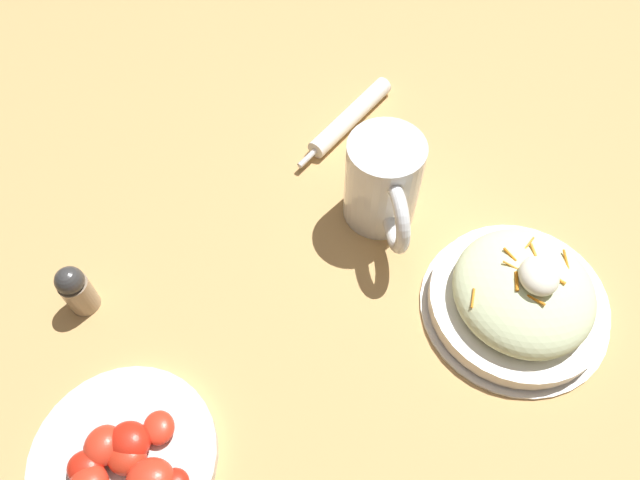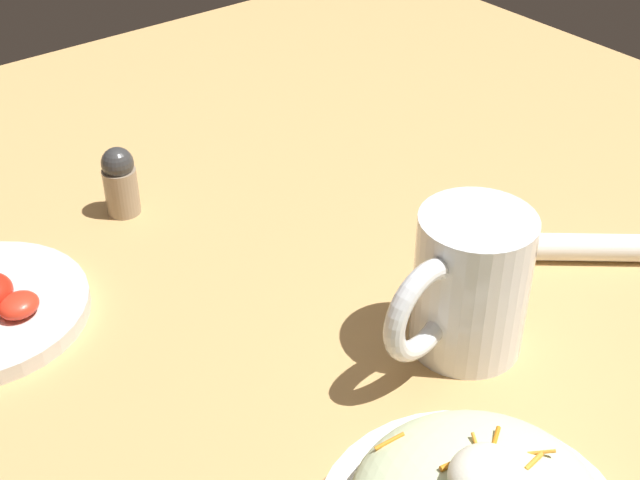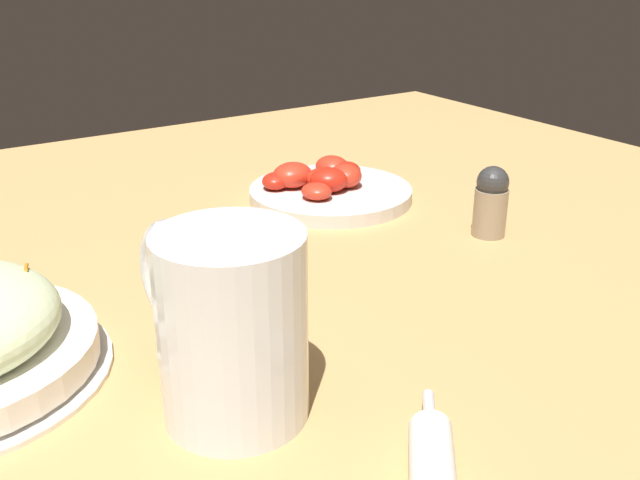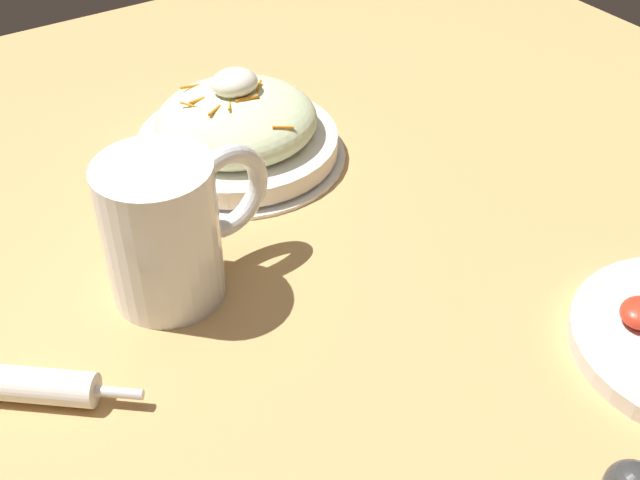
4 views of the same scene
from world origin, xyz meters
name	(u,v)px [view 4 (image 4 of 4)]	position (x,y,z in m)	size (l,w,h in m)	color
ground_plane	(308,335)	(0.00, 0.00, 0.00)	(1.43, 1.43, 0.00)	tan
salad_plate	(237,131)	(-0.08, -0.27, 0.03)	(0.23, 0.23, 0.10)	white
beer_mug	(166,235)	(0.07, -0.11, 0.06)	(0.16, 0.10, 0.13)	white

